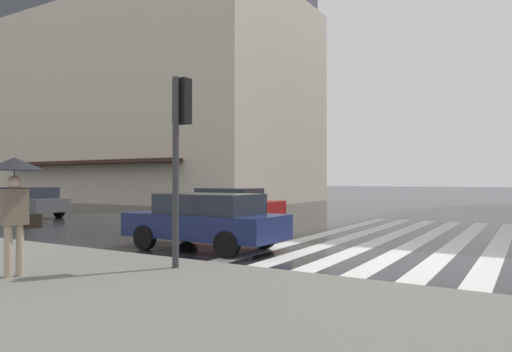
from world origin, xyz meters
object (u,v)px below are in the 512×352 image
at_px(traffic_signal_post, 180,131).
at_px(car_dark_grey, 27,201).
at_px(car_red, 231,204).
at_px(car_navy, 206,220).
at_px(pedestrian_with_floral_umbrella, 15,183).

distance_m(traffic_signal_post, car_dark_grey, 15.82).
distance_m(traffic_signal_post, car_red, 10.71).
relative_size(traffic_signal_post, car_red, 0.85).
relative_size(car_navy, pedestrian_with_floral_umbrella, 2.07).
distance_m(car_navy, pedestrian_with_floral_umbrella, 4.94).
height_order(car_navy, pedestrian_with_floral_umbrella, pedestrian_with_floral_umbrella).
distance_m(car_red, car_navy, 7.44).
distance_m(car_red, car_dark_grey, 9.81).
relative_size(traffic_signal_post, car_navy, 0.85).
xyz_separation_m(car_dark_grey, pedestrian_with_floral_umbrella, (-8.34, -12.65, 0.95)).
bearing_deg(pedestrian_with_floral_umbrella, car_dark_grey, 56.60).
relative_size(car_navy, car_dark_grey, 1.00).
bearing_deg(car_red, car_dark_grey, 107.81).
bearing_deg(car_dark_grey, car_navy, -105.12).
height_order(traffic_signal_post, pedestrian_with_floral_umbrella, traffic_signal_post).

